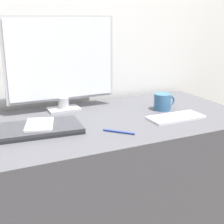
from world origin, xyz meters
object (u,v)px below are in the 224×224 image
(keyboard, at_px, (176,117))
(coffee_mug, at_px, (163,102))
(pen, at_px, (119,132))
(monitor, at_px, (61,63))
(ereader, at_px, (40,124))
(laptop, at_px, (40,128))

(keyboard, height_order, coffee_mug, coffee_mug)
(coffee_mug, relative_size, pen, 1.14)
(monitor, height_order, ereader, monitor)
(coffee_mug, height_order, pen, coffee_mug)
(laptop, height_order, pen, laptop)
(keyboard, bearing_deg, pen, -170.25)
(ereader, bearing_deg, coffee_mug, 4.27)
(ereader, xyz_separation_m, pen, (0.30, -0.17, -0.02))
(keyboard, distance_m, pen, 0.34)
(keyboard, xyz_separation_m, laptop, (-0.64, 0.10, 0.01))
(ereader, bearing_deg, pen, -29.18)
(ereader, bearing_deg, monitor, 55.25)
(keyboard, height_order, pen, keyboard)
(laptop, bearing_deg, pen, -28.56)
(pen, bearing_deg, laptop, 151.44)
(monitor, xyz_separation_m, keyboard, (0.45, -0.38, -0.24))
(ereader, bearing_deg, laptop, -78.02)
(laptop, distance_m, ereader, 0.02)
(keyboard, relative_size, pen, 2.54)
(keyboard, bearing_deg, monitor, 140.14)
(monitor, xyz_separation_m, ereader, (-0.19, -0.27, -0.22))
(laptop, bearing_deg, ereader, 101.98)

